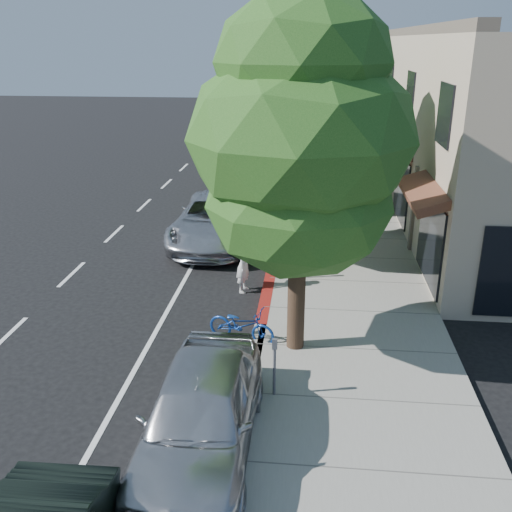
# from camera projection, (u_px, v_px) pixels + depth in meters

# --- Properties ---
(ground) EXTENTS (120.00, 120.00, 0.00)m
(ground) POSITION_uv_depth(u_px,v_px,m) (264.00, 312.00, 15.31)
(ground) COLOR black
(ground) RESTS_ON ground
(sidewalk) EXTENTS (4.60, 56.00, 0.15)m
(sidewalk) POSITION_uv_depth(u_px,v_px,m) (340.00, 223.00, 22.51)
(sidewalk) COLOR gray
(sidewalk) RESTS_ON ground
(curb) EXTENTS (0.30, 56.00, 0.15)m
(curb) POSITION_uv_depth(u_px,v_px,m) (282.00, 221.00, 22.73)
(curb) COLOR #9E998E
(curb) RESTS_ON ground
(curb_red_segment) EXTENTS (0.32, 4.00, 0.15)m
(curb_red_segment) POSITION_uv_depth(u_px,v_px,m) (267.00, 294.00, 16.22)
(curb_red_segment) COLOR maroon
(curb_red_segment) RESTS_ON ground
(storefront_building) EXTENTS (10.00, 36.00, 7.00)m
(storefront_building) POSITION_uv_depth(u_px,v_px,m) (476.00, 108.00, 29.91)
(storefront_building) COLOR tan
(storefront_building) RESTS_ON ground
(street_tree_0) EXTENTS (4.74, 4.74, 7.86)m
(street_tree_0) POSITION_uv_depth(u_px,v_px,m) (301.00, 143.00, 11.64)
(street_tree_0) COLOR black
(street_tree_0) RESTS_ON ground
(street_tree_1) EXTENTS (5.43, 5.43, 7.65)m
(street_tree_1) POSITION_uv_depth(u_px,v_px,m) (306.00, 120.00, 17.33)
(street_tree_1) COLOR black
(street_tree_1) RESTS_ON ground
(street_tree_2) EXTENTS (4.81, 4.81, 6.76)m
(street_tree_2) POSITION_uv_depth(u_px,v_px,m) (308.00, 114.00, 23.10)
(street_tree_2) COLOR black
(street_tree_2) RESTS_ON ground
(street_tree_3) EXTENTS (5.55, 5.55, 7.82)m
(street_tree_3) POSITION_uv_depth(u_px,v_px,m) (310.00, 87.00, 28.46)
(street_tree_3) COLOR black
(street_tree_3) RESTS_ON ground
(street_tree_4) EXTENTS (4.65, 4.65, 7.30)m
(street_tree_4) POSITION_uv_depth(u_px,v_px,m) (311.00, 82.00, 34.11)
(street_tree_4) COLOR black
(street_tree_4) RESTS_ON ground
(street_tree_5) EXTENTS (5.27, 5.27, 7.83)m
(street_tree_5) POSITION_uv_depth(u_px,v_px,m) (312.00, 72.00, 39.60)
(street_tree_5) COLOR black
(street_tree_5) RESTS_ON ground
(cyclist) EXTENTS (0.50, 0.68, 1.69)m
(cyclist) POSITION_uv_depth(u_px,v_px,m) (244.00, 264.00, 16.28)
(cyclist) COLOR white
(cyclist) RESTS_ON ground
(bicycle) EXTENTS (1.80, 1.08, 0.89)m
(bicycle) POSITION_uv_depth(u_px,v_px,m) (242.00, 325.00, 13.65)
(bicycle) COLOR #163E97
(bicycle) RESTS_ON ground
(silver_suv) EXTENTS (2.81, 6.00, 1.66)m
(silver_suv) POSITION_uv_depth(u_px,v_px,m) (216.00, 220.00, 20.34)
(silver_suv) COLOR #BCBBC1
(silver_suv) RESTS_ON ground
(dark_sedan) EXTENTS (1.91, 4.18, 1.33)m
(dark_sedan) POSITION_uv_depth(u_px,v_px,m) (271.00, 184.00, 26.04)
(dark_sedan) COLOR black
(dark_sedan) RESTS_ON ground
(white_pickup) EXTENTS (2.88, 5.63, 1.56)m
(white_pickup) POSITION_uv_depth(u_px,v_px,m) (266.00, 167.00, 29.10)
(white_pickup) COLOR #BBBBBB
(white_pickup) RESTS_ON ground
(dark_suv_far) EXTENTS (2.64, 5.14, 1.68)m
(dark_suv_far) POSITION_uv_depth(u_px,v_px,m) (272.00, 130.00, 40.34)
(dark_suv_far) COLOR black
(dark_suv_far) RESTS_ON ground
(near_car_a) EXTENTS (1.92, 4.76, 1.62)m
(near_car_a) POSITION_uv_depth(u_px,v_px,m) (201.00, 413.00, 9.82)
(near_car_a) COLOR #BBBBC0
(near_car_a) RESTS_ON ground
(pedestrian) EXTENTS (1.17, 1.05, 1.97)m
(pedestrian) POSITION_uv_depth(u_px,v_px,m) (314.00, 182.00, 24.52)
(pedestrian) COLOR black
(pedestrian) RESTS_ON sidewalk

